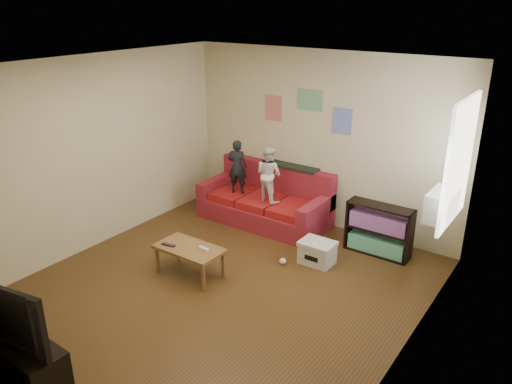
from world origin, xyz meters
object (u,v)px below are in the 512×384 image
Objects in this scene: child_b at (269,174)px; file_box at (317,252)px; coffee_table at (189,251)px; bookshelf at (379,232)px; child_a at (237,167)px; television at (9,309)px; sofa at (267,203)px; tv_stand at (19,357)px.

file_box is (1.20, -0.60, -0.71)m from child_b.
child_b is 1.89m from coffee_table.
coffee_table is 2.63m from bookshelf.
bookshelf is 0.94m from file_box.
child_b is 1.91× the size of file_box.
television is at bearing 78.12° from child_a.
coffee_table is (-0.01, -1.82, -0.53)m from child_b.
child_b reaches higher than file_box.
child_b is at bearing 89.66° from coffee_table.
child_b is at bearing 79.39° from television.
television is (-0.06, -4.15, -0.12)m from child_b.
child_a is at bearing 107.97° from coffee_table.
file_box is at bearing 163.56° from child_b.
child_a reaches higher than file_box.
television reaches higher than file_box.
coffee_table is 0.78× the size of television.
sofa is 1.56m from file_box.
sofa is 2.25× the size of bookshelf.
sofa is 2.35× the size of child_a.
sofa is at bearing 93.18° from tv_stand.
coffee_table is 0.77× the size of tv_stand.
television is (0.00, 0.00, 0.54)m from tv_stand.
sofa is 1.84× the size of television.
child_a is at bearing 87.63° from television.
tv_stand reaches higher than coffee_table.
child_a is (-0.45, -0.17, 0.57)m from sofa.
sofa is at bearing 150.16° from file_box.
child_b is 4.20m from tv_stand.
bookshelf is at bearing -165.48° from child_b.
child_a reaches higher than tv_stand.
bookshelf is 4.67m from television.
coffee_table is (0.59, -1.82, -0.53)m from child_a.
bookshelf is (1.76, 0.13, -0.55)m from child_b.
sofa is at bearing 81.38° from television.
child_b is at bearing 153.34° from file_box.
child_a reaches higher than sofa.
tv_stand is at bearing 99.41° from child_b.
coffee_table is (0.14, -1.99, 0.04)m from sofa.
tv_stand is at bearing 0.00° from television.
child_b reaches higher than sofa.
coffee_table reaches higher than file_box.
child_b is (0.60, -0.00, 0.00)m from child_a.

